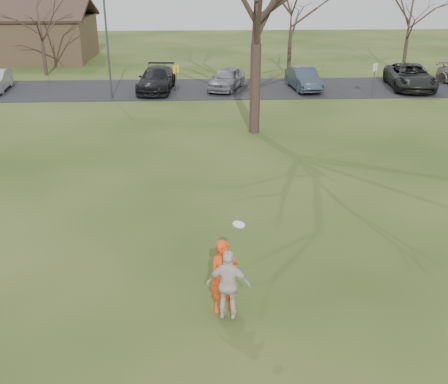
{
  "coord_description": "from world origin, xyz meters",
  "views": [
    {
      "loc": [
        -0.67,
        -10.13,
        7.5
      ],
      "look_at": [
        0.0,
        4.0,
        1.5
      ],
      "focal_mm": 42.86,
      "sensor_mm": 36.0,
      "label": 1
    }
  ],
  "objects_px": {
    "car_5": "(304,79)",
    "lamp_post": "(106,31)",
    "car_6": "(410,76)",
    "car_3": "(156,79)",
    "catching_play": "(229,285)",
    "car_4": "(227,79)",
    "player_defender": "(224,277)"
  },
  "relations": [
    {
      "from": "car_5",
      "to": "lamp_post",
      "type": "height_order",
      "value": "lamp_post"
    },
    {
      "from": "car_5",
      "to": "car_6",
      "type": "bearing_deg",
      "value": -6.1
    },
    {
      "from": "car_3",
      "to": "car_6",
      "type": "distance_m",
      "value": 16.58
    },
    {
      "from": "car_6",
      "to": "lamp_post",
      "type": "distance_m",
      "value": 19.55
    },
    {
      "from": "catching_play",
      "to": "lamp_post",
      "type": "height_order",
      "value": "lamp_post"
    },
    {
      "from": "car_4",
      "to": "car_5",
      "type": "xyz_separation_m",
      "value": [
        5.01,
        -0.21,
        -0.0
      ]
    },
    {
      "from": "catching_play",
      "to": "car_3",
      "type": "bearing_deg",
      "value": 97.69
    },
    {
      "from": "car_3",
      "to": "car_5",
      "type": "height_order",
      "value": "car_3"
    },
    {
      "from": "car_3",
      "to": "lamp_post",
      "type": "distance_m",
      "value": 4.57
    },
    {
      "from": "car_6",
      "to": "lamp_post",
      "type": "relative_size",
      "value": 0.89
    },
    {
      "from": "catching_play",
      "to": "lamp_post",
      "type": "distance_m",
      "value": 23.42
    },
    {
      "from": "car_4",
      "to": "car_6",
      "type": "distance_m",
      "value": 12.05
    },
    {
      "from": "player_defender",
      "to": "car_3",
      "type": "relative_size",
      "value": 0.36
    },
    {
      "from": "catching_play",
      "to": "lamp_post",
      "type": "xyz_separation_m",
      "value": [
        -5.92,
        22.45,
        3.05
      ]
    },
    {
      "from": "player_defender",
      "to": "car_6",
      "type": "bearing_deg",
      "value": 47.65
    },
    {
      "from": "car_3",
      "to": "car_4",
      "type": "height_order",
      "value": "car_3"
    },
    {
      "from": "player_defender",
      "to": "car_6",
      "type": "xyz_separation_m",
      "value": [
        13.38,
        24.04,
        -0.09
      ]
    },
    {
      "from": "lamp_post",
      "to": "car_4",
      "type": "bearing_deg",
      "value": 16.74
    },
    {
      "from": "car_6",
      "to": "catching_play",
      "type": "distance_m",
      "value": 27.76
    },
    {
      "from": "car_3",
      "to": "car_5",
      "type": "bearing_deg",
      "value": 4.46
    },
    {
      "from": "car_5",
      "to": "car_3",
      "type": "bearing_deg",
      "value": 173.85
    },
    {
      "from": "car_6",
      "to": "player_defender",
      "type": "bearing_deg",
      "value": -111.54
    },
    {
      "from": "player_defender",
      "to": "catching_play",
      "type": "distance_m",
      "value": 0.35
    },
    {
      "from": "car_3",
      "to": "car_4",
      "type": "bearing_deg",
      "value": 6.96
    },
    {
      "from": "car_4",
      "to": "car_3",
      "type": "bearing_deg",
      "value": -157.99
    },
    {
      "from": "car_6",
      "to": "car_5",
      "type": "bearing_deg",
      "value": -172.54
    },
    {
      "from": "car_3",
      "to": "catching_play",
      "type": "relative_size",
      "value": 2.18
    },
    {
      "from": "car_6",
      "to": "car_3",
      "type": "bearing_deg",
      "value": -172.57
    },
    {
      "from": "car_3",
      "to": "lamp_post",
      "type": "height_order",
      "value": "lamp_post"
    },
    {
      "from": "car_3",
      "to": "car_4",
      "type": "relative_size",
      "value": 1.24
    },
    {
      "from": "lamp_post",
      "to": "car_5",
      "type": "bearing_deg",
      "value": 9.07
    },
    {
      "from": "car_3",
      "to": "car_5",
      "type": "relative_size",
      "value": 1.2
    }
  ]
}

